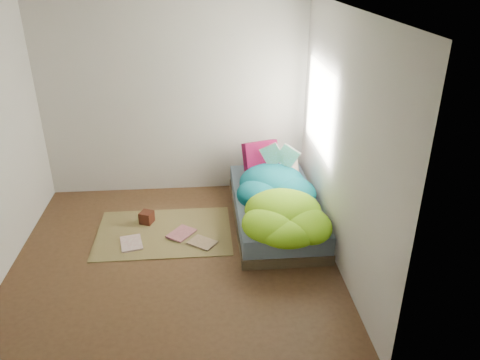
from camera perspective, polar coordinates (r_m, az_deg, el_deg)
name	(u,v)px	position (r m, az deg, el deg)	size (l,w,h in m)	color
ground	(175,259)	(5.27, -7.94, -9.50)	(3.50, 3.50, 0.00)	#452E1A
room_walls	(166,117)	(4.54, -9.03, 7.54)	(3.54, 3.54, 2.62)	beige
bed	(275,209)	(5.84, 4.29, -3.54)	(1.00, 2.00, 0.34)	#3D3221
duvet	(279,193)	(5.49, 4.75, -1.55)	(0.96, 1.84, 0.34)	#07606F
rug	(164,232)	(5.74, -9.23, -6.32)	(1.60, 1.10, 0.01)	brown
pillow_floral	(275,169)	(6.33, 4.30, 1.33)	(0.62, 0.38, 0.14)	#EEE9CE
pillow_magenta	(261,159)	(6.24, 2.57, 2.62)	(0.46, 0.14, 0.46)	#49041C
open_book	(280,149)	(5.96, 4.90, 3.84)	(0.41, 0.09, 0.25)	green
wooden_box	(147,217)	(5.93, -11.30, -4.48)	(0.15, 0.15, 0.15)	#3E1A0E
floor_book_a	(121,245)	(5.57, -14.32, -7.68)	(0.24, 0.32, 0.02)	silver
floor_book_b	(173,231)	(5.71, -8.11, -6.16)	(0.24, 0.32, 0.03)	#C8737E
floor_book_c	(197,247)	(5.39, -5.29, -8.18)	(0.22, 0.30, 0.02)	tan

